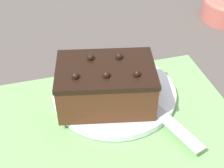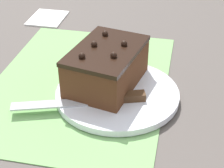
% 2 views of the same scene
% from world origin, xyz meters
% --- Properties ---
extents(ground_plane, '(3.00, 3.00, 0.00)m').
position_xyz_m(ground_plane, '(0.00, 0.00, 0.00)').
color(ground_plane, '#544C47').
extents(placemat_woven, '(0.46, 0.34, 0.00)m').
position_xyz_m(placemat_woven, '(0.00, 0.00, 0.00)').
color(placemat_woven, '#7AB266').
rests_on(placemat_woven, ground_plane).
extents(cake_plate, '(0.23, 0.23, 0.01)m').
position_xyz_m(cake_plate, '(-0.03, -0.08, 0.01)').
color(cake_plate, white).
rests_on(cake_plate, placemat_woven).
extents(chocolate_cake, '(0.18, 0.14, 0.08)m').
position_xyz_m(chocolate_cake, '(-0.01, -0.06, 0.05)').
color(chocolate_cake, '#512D19').
rests_on(chocolate_cake, cake_plate).
extents(serving_knife, '(0.09, 0.23, 0.01)m').
position_xyz_m(serving_knife, '(-0.07, -0.06, 0.02)').
color(serving_knife, '#472D19').
rests_on(serving_knife, cake_plate).
extents(folded_napkin, '(0.11, 0.09, 0.01)m').
position_xyz_m(folded_napkin, '(0.29, 0.18, 0.00)').
color(folded_napkin, white).
rests_on(folded_napkin, ground_plane).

